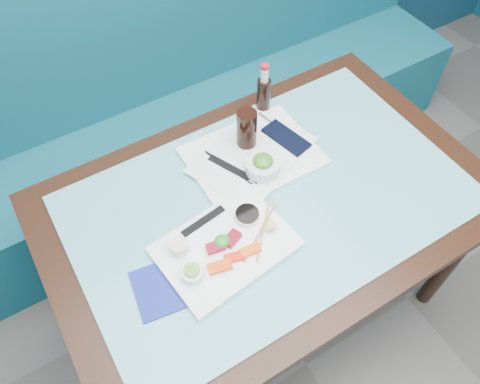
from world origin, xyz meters
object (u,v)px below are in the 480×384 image
serving_tray (253,156)px  seaweed_bowl (263,166)px  sashimi_plate (226,247)px  cola_bottle_body (263,96)px  blue_napkin (164,287)px  dining_table (268,215)px  cola_glass (247,129)px  booth_bench (167,123)px

serving_tray → seaweed_bowl: bearing=-96.9°
sashimi_plate → cola_bottle_body: cola_bottle_body is taller
cola_bottle_body → sashimi_plate: bearing=-133.5°
sashimi_plate → blue_napkin: sashimi_plate is taller
dining_table → cola_glass: (0.05, 0.23, 0.18)m
dining_table → sashimi_plate: size_ratio=3.70×
cola_bottle_body → blue_napkin: 0.76m
sashimi_plate → blue_napkin: bearing=178.4°
booth_bench → sashimi_plate: booth_bench is taller
serving_tray → cola_bottle_body: 0.24m
dining_table → seaweed_bowl: 0.17m
seaweed_bowl → cola_bottle_body: cola_bottle_body is taller
seaweed_bowl → cola_glass: bearing=81.3°
booth_bench → serving_tray: 0.77m
serving_tray → seaweed_bowl: seaweed_bowl is taller
booth_bench → sashimi_plate: (-0.21, -0.92, 0.39)m
sashimi_plate → cola_glass: 0.41m
cola_glass → seaweed_bowl: bearing=-98.7°
serving_tray → cola_glass: cola_glass is taller
seaweed_bowl → blue_napkin: 0.49m
booth_bench → dining_table: bearing=-90.0°
cola_glass → dining_table: bearing=-103.4°
blue_napkin → booth_bench: bearing=66.1°
sashimi_plate → blue_napkin: 0.21m
dining_table → blue_napkin: bearing=-166.6°
sashimi_plate → seaweed_bowl: size_ratio=3.36×
seaweed_bowl → cola_bottle_body: bearing=56.7°
dining_table → sashimi_plate: (-0.21, -0.08, 0.10)m
cola_glass → cola_bottle_body: 0.19m
booth_bench → blue_napkin: bearing=-113.9°
sashimi_plate → serving_tray: (0.25, 0.25, -0.00)m
sashimi_plate → cola_glass: cola_glass is taller
serving_tray → dining_table: bearing=-103.7°
sashimi_plate → cola_bottle_body: (0.41, 0.43, 0.06)m
seaweed_bowl → blue_napkin: size_ratio=0.70×
sashimi_plate → cola_glass: bearing=43.1°
seaweed_bowl → cola_glass: size_ratio=0.81×
cola_glass → cola_bottle_body: (0.14, 0.12, -0.02)m
dining_table → cola_bottle_body: 0.43m
booth_bench → dining_table: 0.89m
dining_table → blue_napkin: blue_napkin is taller
booth_bench → sashimi_plate: 1.02m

